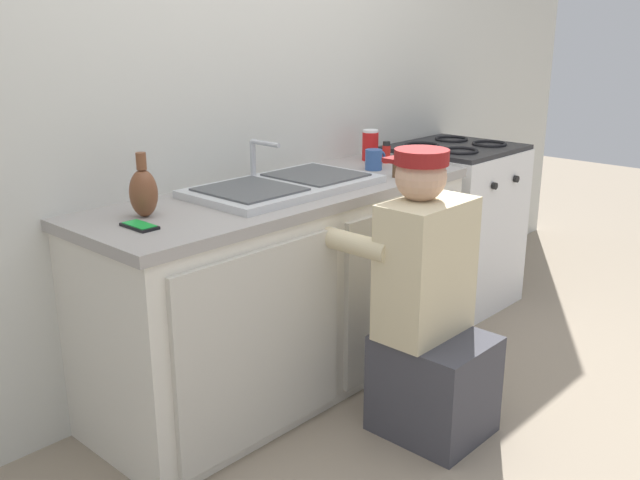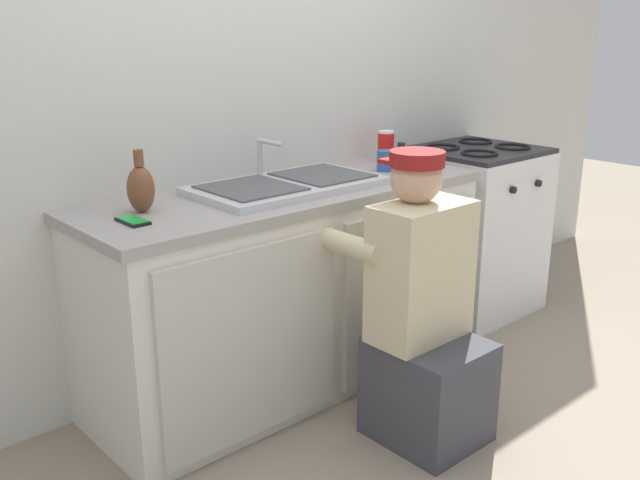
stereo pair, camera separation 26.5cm
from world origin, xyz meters
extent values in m
plane|color=gray|center=(0.00, 0.00, 0.00)|extent=(12.00, 12.00, 0.00)
cube|color=silver|center=(0.00, 0.65, 1.25)|extent=(6.00, 0.10, 2.50)
cube|color=silver|center=(0.00, 0.30, 0.42)|extent=(1.77, 0.60, 0.84)
cube|color=beige|center=(-0.43, -0.01, 0.42)|extent=(0.78, 0.02, 0.74)
cube|color=beige|center=(0.43, -0.01, 0.42)|extent=(0.78, 0.02, 0.74)
cube|color=#9E9993|center=(0.00, 0.30, 0.86)|extent=(1.81, 0.62, 0.04)
cube|color=silver|center=(0.00, 0.30, 0.89)|extent=(0.80, 0.44, 0.03)
cube|color=#4C4F51|center=(-0.19, 0.30, 0.91)|extent=(0.33, 0.35, 0.01)
cube|color=#4C4F51|center=(0.19, 0.30, 0.91)|extent=(0.33, 0.35, 0.01)
cylinder|color=#B7BABF|center=(0.00, 0.49, 0.97)|extent=(0.02, 0.02, 0.18)
cylinder|color=#B7BABF|center=(0.00, 0.41, 1.06)|extent=(0.02, 0.16, 0.02)
cube|color=white|center=(1.29, 0.30, 0.44)|extent=(0.65, 0.60, 0.88)
cube|color=#262628|center=(1.29, 0.30, 0.89)|extent=(0.63, 0.59, 0.02)
torus|color=black|center=(1.15, 0.18, 0.91)|extent=(0.19, 0.19, 0.02)
torus|color=black|center=(1.44, 0.18, 0.91)|extent=(0.19, 0.19, 0.02)
torus|color=black|center=(1.15, 0.42, 0.91)|extent=(0.19, 0.19, 0.02)
torus|color=black|center=(1.44, 0.42, 0.91)|extent=(0.19, 0.19, 0.02)
cylinder|color=black|center=(1.18, -0.01, 0.75)|extent=(0.04, 0.02, 0.04)
cylinder|color=black|center=(1.40, -0.01, 0.75)|extent=(0.04, 0.02, 0.04)
cube|color=#3F3F47|center=(0.10, -0.40, 0.20)|extent=(0.36, 0.40, 0.40)
cube|color=beige|center=(0.10, -0.34, 0.66)|extent=(0.38, 0.22, 0.52)
sphere|color=tan|center=(0.10, -0.30, 1.01)|extent=(0.19, 0.19, 0.19)
cylinder|color=maroon|center=(0.10, -0.30, 1.08)|extent=(0.20, 0.20, 0.06)
cube|color=maroon|center=(0.10, -0.22, 1.06)|extent=(0.13, 0.09, 0.02)
cylinder|color=beige|center=(-0.07, -0.14, 0.75)|extent=(0.08, 0.30, 0.08)
cylinder|color=beige|center=(0.27, -0.14, 0.75)|extent=(0.08, 0.30, 0.08)
cylinder|color=#513823|center=(0.51, 0.11, 0.92)|extent=(0.04, 0.04, 0.08)
cylinder|color=black|center=(0.51, 0.11, 0.97)|extent=(0.04, 0.04, 0.02)
cylinder|color=red|center=(0.75, 0.45, 0.95)|extent=(0.08, 0.08, 0.14)
cylinder|color=white|center=(0.75, 0.45, 1.02)|extent=(0.08, 0.08, 0.01)
ellipsoid|color=brown|center=(-0.63, 0.36, 0.96)|extent=(0.10, 0.10, 0.17)
cylinder|color=brown|center=(-0.63, 0.36, 1.08)|extent=(0.04, 0.04, 0.06)
cylinder|color=#335699|center=(0.57, 0.29, 0.93)|extent=(0.08, 0.08, 0.09)
torus|color=#335699|center=(0.63, 0.29, 0.93)|extent=(0.06, 0.01, 0.06)
cube|color=black|center=(-0.73, 0.26, 0.88)|extent=(0.07, 0.14, 0.01)
cube|color=green|center=(-0.73, 0.26, 0.89)|extent=(0.06, 0.12, 0.00)
cylinder|color=red|center=(0.75, 0.35, 0.92)|extent=(0.04, 0.04, 0.08)
cylinder|color=black|center=(0.75, 0.35, 0.97)|extent=(0.04, 0.04, 0.02)
camera|label=1|loc=(-2.00, -1.76, 1.54)|focal=40.00mm
camera|label=2|loc=(-1.82, -1.94, 1.54)|focal=40.00mm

